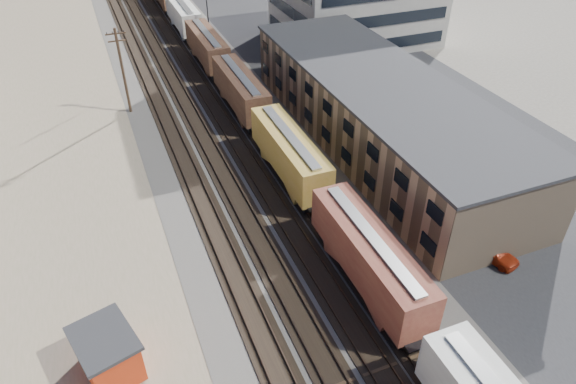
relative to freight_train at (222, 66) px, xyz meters
name	(u,v)px	position (x,y,z in m)	size (l,w,h in m)	color
ground	(366,376)	(-3.80, -44.95, -2.79)	(300.00, 300.00, 0.00)	#6B6356
ballast_bed	(187,76)	(-3.80, 5.05, -2.76)	(18.00, 200.00, 0.06)	#4C4742
dirt_yard	(26,138)	(-23.80, -4.95, -2.78)	(24.00, 180.00, 0.03)	#847A5B
asphalt_lot	(385,94)	(18.20, -9.95, -2.77)	(26.00, 120.00, 0.04)	#232326
rail_tracks	(182,76)	(-4.35, 5.05, -2.68)	(11.40, 200.00, 0.24)	black
freight_train	(222,66)	(0.00, 0.00, 0.00)	(3.00, 119.74, 4.46)	black
warehouse	(379,111)	(11.18, -19.95, 0.86)	(12.40, 40.40, 7.25)	#9E8163
utility_pole_north	(123,70)	(-12.30, -2.95, 2.50)	(2.20, 0.32, 10.00)	#382619
maintenance_shed	(108,353)	(-18.36, -38.62, -1.17)	(4.39, 5.08, 3.17)	red
parked_car_red	(493,252)	(10.56, -39.27, -2.09)	(1.66, 4.12, 1.40)	#99270E
parked_car_blue	(360,54)	(20.94, 1.73, -1.96)	(2.76, 6.00, 1.67)	#171E50
parked_car_far	(406,61)	(25.55, -3.16, -2.03)	(1.81, 4.51, 1.54)	white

